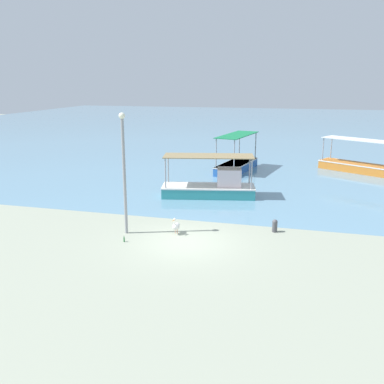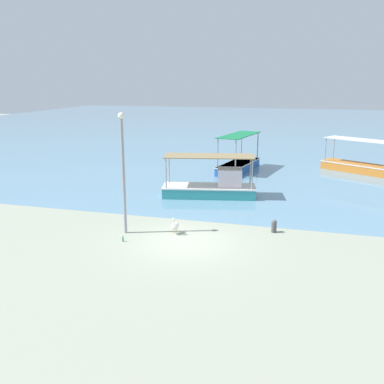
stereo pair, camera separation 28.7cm
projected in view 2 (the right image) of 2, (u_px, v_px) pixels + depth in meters
ground at (184, 243)px, 18.53m from camera, size 120.00×120.00×0.00m
harbor_water at (276, 128)px, 63.30m from camera, size 110.00×90.00×0.00m
fishing_boat_outer at (238, 164)px, 33.03m from camera, size 2.73×5.68×2.81m
fishing_boat_center at (213, 186)px, 25.72m from camera, size 5.79×2.87×2.50m
fishing_boat_far_left at (368, 167)px, 32.14m from camera, size 6.84×4.92×2.49m
pelican at (175, 226)px, 19.51m from camera, size 0.35×0.81×0.80m
lamp_post at (123, 167)px, 18.95m from camera, size 0.28×0.28×5.48m
mooring_bollard at (274, 226)px, 19.71m from camera, size 0.25×0.25×0.60m
glass_bottle at (123, 239)px, 18.63m from camera, size 0.07×0.07×0.27m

